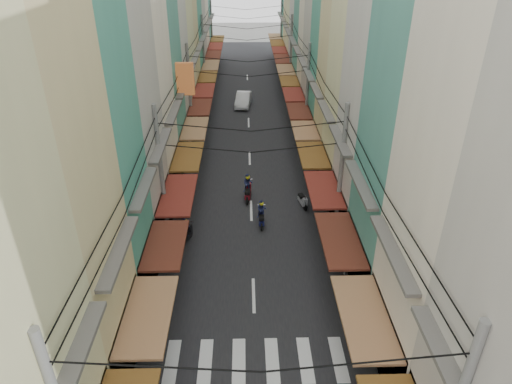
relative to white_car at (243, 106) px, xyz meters
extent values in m
plane|color=slate|center=(0.50, -27.03, 0.00)|extent=(160.00, 160.00, 0.00)
cube|color=black|center=(0.50, -7.03, 0.01)|extent=(10.00, 80.00, 0.02)
cube|color=slate|center=(-6.00, -7.03, 0.03)|extent=(3.00, 80.00, 0.06)
cube|color=slate|center=(7.00, -7.03, 0.03)|extent=(3.00, 80.00, 0.06)
cube|color=silver|center=(-3.00, -33.03, 0.03)|extent=(0.55, 2.40, 0.01)
cube|color=silver|center=(-1.60, -33.03, 0.03)|extent=(0.55, 2.40, 0.01)
cube|color=silver|center=(-0.20, -33.03, 0.03)|extent=(0.55, 2.40, 0.01)
cube|color=silver|center=(1.20, -33.03, 0.03)|extent=(0.55, 2.40, 0.01)
cube|color=silver|center=(2.60, -33.03, 0.03)|extent=(0.55, 2.40, 0.01)
cube|color=silver|center=(4.00, -33.03, 0.03)|extent=(0.55, 2.40, 0.01)
cube|color=#595651|center=(-4.25, -38.01, 6.00)|extent=(0.50, 4.24, 0.15)
cube|color=#D5C185|center=(-7.50, -33.30, 7.90)|extent=(6.00, 4.70, 15.81)
cube|color=black|center=(-5.10, -33.30, 1.60)|extent=(1.20, 4.52, 3.20)
cube|color=#996A45|center=(-3.60, -33.30, 3.00)|extent=(1.80, 4.33, 0.12)
cube|color=#595651|center=(-4.25, -33.30, 6.00)|extent=(0.50, 4.23, 0.15)
cube|color=teal|center=(-7.50, -28.80, 9.62)|extent=(6.00, 4.30, 19.25)
cube|color=black|center=(-5.10, -28.80, 1.60)|extent=(1.20, 4.13, 3.20)
cube|color=#582519|center=(-3.60, -28.80, 3.00)|extent=(1.80, 3.96, 0.12)
cube|color=#595651|center=(-4.25, -28.80, 6.00)|extent=(0.50, 3.87, 0.15)
cube|color=#B2ADA3|center=(-7.50, -24.08, 10.47)|extent=(6.00, 5.14, 20.93)
cube|color=black|center=(-5.10, -24.08, 1.60)|extent=(1.20, 4.94, 3.20)
cube|color=maroon|center=(-3.60, -24.08, 3.00)|extent=(1.80, 4.73, 0.12)
cube|color=#595651|center=(-4.25, -24.08, 6.00)|extent=(0.50, 4.63, 0.15)
cube|color=beige|center=(-7.50, -19.03, 8.72)|extent=(6.00, 4.95, 17.43)
cube|color=black|center=(-5.10, -19.03, 1.60)|extent=(1.20, 4.75, 3.20)
cube|color=brown|center=(-3.60, -19.03, 3.00)|extent=(1.80, 4.56, 0.12)
cube|color=#595651|center=(-4.25, -19.03, 6.00)|extent=(0.50, 4.46, 0.15)
cube|color=teal|center=(-7.50, -14.05, 8.16)|extent=(6.00, 4.99, 16.32)
cube|color=black|center=(-5.10, -14.05, 1.60)|extent=(1.20, 4.80, 3.20)
cube|color=#996A45|center=(-3.60, -14.05, 3.00)|extent=(1.80, 4.60, 0.12)
cube|color=#595651|center=(-4.25, -14.05, 6.00)|extent=(0.50, 4.50, 0.15)
cube|color=black|center=(-5.10, -9.23, 1.60)|extent=(1.20, 4.46, 3.20)
cube|color=#582519|center=(-3.60, -9.23, 3.00)|extent=(1.80, 4.27, 0.12)
cube|color=#595651|center=(-4.25, -9.23, 6.00)|extent=(0.50, 4.18, 0.15)
cube|color=beige|center=(-7.50, -4.47, 10.29)|extent=(6.00, 4.89, 20.58)
cube|color=black|center=(-5.10, -4.47, 1.60)|extent=(1.20, 4.70, 3.20)
cube|color=maroon|center=(-3.60, -4.47, 3.00)|extent=(1.80, 4.50, 0.12)
cube|color=#595651|center=(-4.25, -4.47, 6.00)|extent=(0.50, 4.40, 0.15)
cube|color=#D5C185|center=(-7.50, 0.24, 9.22)|extent=(6.00, 4.52, 18.44)
cube|color=black|center=(-5.10, 0.24, 1.60)|extent=(1.20, 4.34, 3.20)
cube|color=brown|center=(-3.60, 0.24, 3.00)|extent=(1.80, 4.16, 0.12)
cube|color=#595651|center=(-4.25, 0.24, 6.00)|extent=(0.50, 4.07, 0.15)
cube|color=black|center=(-5.10, 5.10, 1.60)|extent=(1.20, 4.99, 3.20)
cube|color=#996A45|center=(-3.60, 5.10, 3.00)|extent=(1.80, 4.78, 0.12)
cube|color=#595651|center=(-4.25, 5.10, 6.00)|extent=(0.50, 4.68, 0.15)
cube|color=black|center=(-5.10, 10.17, 1.60)|extent=(1.20, 4.74, 3.20)
cube|color=#582519|center=(-3.60, 10.17, 3.00)|extent=(1.80, 4.55, 0.12)
cube|color=#595651|center=(-4.25, 10.17, 6.00)|extent=(0.50, 4.45, 0.15)
cube|color=black|center=(-5.10, 15.11, 1.60)|extent=(1.20, 4.76, 3.20)
cube|color=maroon|center=(-3.60, 15.11, 3.00)|extent=(1.80, 4.56, 0.12)
cube|color=#595651|center=(-4.25, 15.11, 6.00)|extent=(0.50, 4.46, 0.15)
cube|color=black|center=(-5.10, 20.11, 1.60)|extent=(1.20, 4.84, 3.20)
cube|color=brown|center=(-3.60, 20.11, 3.00)|extent=(1.80, 4.64, 0.12)
cube|color=#595651|center=(-4.25, 20.11, 6.00)|extent=(0.50, 4.54, 0.15)
cube|color=#532A12|center=(-3.90, -15.03, 7.00)|extent=(1.20, 0.40, 2.20)
cube|color=#595651|center=(5.25, -38.43, 6.00)|extent=(0.50, 4.25, 0.15)
cube|color=black|center=(6.10, -33.58, 1.60)|extent=(1.20, 4.78, 3.20)
cube|color=#996A45|center=(4.60, -33.58, 3.00)|extent=(1.80, 4.58, 0.12)
cube|color=#595651|center=(5.25, -33.58, 6.00)|extent=(0.50, 4.48, 0.15)
cube|color=teal|center=(8.50, -28.58, 7.54)|extent=(6.00, 5.03, 15.08)
cube|color=black|center=(6.10, -28.58, 1.60)|extent=(1.20, 4.83, 3.20)
cube|color=#582519|center=(4.60, -28.58, 3.00)|extent=(1.80, 4.63, 0.12)
cube|color=#595651|center=(5.25, -28.58, 6.00)|extent=(0.50, 4.53, 0.15)
cube|color=beige|center=(8.50, -23.67, 10.83)|extent=(6.00, 4.79, 21.66)
cube|color=black|center=(6.10, -23.67, 1.60)|extent=(1.20, 4.60, 3.20)
cube|color=maroon|center=(4.60, -23.67, 3.00)|extent=(1.80, 4.41, 0.12)
cube|color=#595651|center=(5.25, -23.67, 6.00)|extent=(0.50, 4.31, 0.15)
cube|color=beige|center=(8.50, -19.01, 10.37)|extent=(6.00, 4.52, 20.74)
cube|color=black|center=(6.10, -19.01, 1.60)|extent=(1.20, 4.34, 3.20)
cube|color=brown|center=(4.60, -19.01, 3.00)|extent=(1.80, 4.16, 0.12)
cube|color=#595651|center=(5.25, -19.01, 6.00)|extent=(0.50, 4.07, 0.15)
cube|color=#D5C185|center=(8.50, -14.69, 7.06)|extent=(6.00, 4.12, 14.13)
cube|color=black|center=(6.10, -14.69, 1.60)|extent=(1.20, 3.96, 3.20)
cube|color=#996A45|center=(4.60, -14.69, 3.00)|extent=(1.80, 3.79, 0.12)
cube|color=#595651|center=(5.25, -14.69, 6.00)|extent=(0.50, 3.71, 0.15)
cube|color=teal|center=(8.50, -10.42, 8.84)|extent=(6.00, 4.40, 17.68)
cube|color=black|center=(6.10, -10.42, 1.60)|extent=(1.20, 4.23, 3.20)
cube|color=#582519|center=(4.60, -10.42, 3.00)|extent=(1.80, 4.05, 0.12)
cube|color=#595651|center=(5.25, -10.42, 6.00)|extent=(0.50, 3.96, 0.15)
cube|color=black|center=(6.10, -5.90, 1.60)|extent=(1.20, 4.45, 3.20)
cube|color=maroon|center=(4.60, -5.90, 3.00)|extent=(1.80, 4.26, 0.12)
cube|color=#595651|center=(5.25, -5.90, 6.00)|extent=(0.50, 4.17, 0.15)
cube|color=black|center=(6.10, -1.58, 1.60)|extent=(1.20, 3.84, 3.20)
cube|color=brown|center=(4.60, -1.58, 3.00)|extent=(1.80, 3.68, 0.12)
cube|color=#595651|center=(5.25, -1.58, 6.00)|extent=(0.50, 3.60, 0.15)
cube|color=black|center=(6.10, 2.92, 1.60)|extent=(1.20, 4.81, 3.20)
cube|color=#996A45|center=(4.60, 2.92, 3.00)|extent=(1.80, 4.61, 0.12)
cube|color=#595651|center=(5.25, 2.92, 6.00)|extent=(0.50, 4.51, 0.15)
cube|color=black|center=(6.10, 7.92, 1.60)|extent=(1.20, 4.80, 3.20)
cube|color=#582519|center=(4.60, 7.92, 3.00)|extent=(1.80, 4.60, 0.12)
cube|color=#595651|center=(5.25, 7.92, 6.00)|extent=(0.50, 4.50, 0.15)
cube|color=beige|center=(8.50, 12.58, 8.43)|extent=(6.00, 4.32, 16.86)
cube|color=black|center=(6.10, 12.58, 1.60)|extent=(1.20, 4.15, 3.20)
cube|color=maroon|center=(4.60, 12.58, 3.00)|extent=(1.80, 3.97, 0.12)
cube|color=#595651|center=(5.25, 12.58, 6.00)|extent=(0.50, 3.89, 0.15)
cube|color=black|center=(6.10, 16.91, 1.60)|extent=(1.20, 4.16, 3.20)
cube|color=brown|center=(4.60, 16.91, 3.00)|extent=(1.80, 3.99, 0.12)
cube|color=#595651|center=(5.25, 16.91, 6.00)|extent=(0.50, 3.90, 0.15)
cube|color=teal|center=(8.50, 21.51, 7.17)|extent=(6.00, 4.88, 14.34)
cube|color=black|center=(6.10, 21.51, 1.60)|extent=(1.20, 4.68, 3.20)
cube|color=#996A45|center=(4.60, 21.51, 3.00)|extent=(1.80, 4.49, 0.12)
cube|color=#595651|center=(5.25, 21.51, 6.00)|extent=(0.50, 4.39, 0.15)
cylinder|color=slate|center=(-4.40, -24.03, 4.10)|extent=(0.26, 0.26, 8.20)
cylinder|color=slate|center=(5.40, -24.03, 4.10)|extent=(0.26, 0.26, 8.20)
cylinder|color=slate|center=(-4.40, -9.03, 4.10)|extent=(0.26, 0.26, 8.20)
cylinder|color=slate|center=(5.40, -9.03, 4.10)|extent=(0.26, 0.26, 8.20)
cylinder|color=slate|center=(-4.40, 5.97, 4.10)|extent=(0.26, 0.26, 8.20)
cylinder|color=slate|center=(5.40, 5.97, 4.10)|extent=(0.26, 0.26, 8.20)
cylinder|color=slate|center=(-4.40, 20.97, 4.10)|extent=(0.26, 0.26, 8.20)
cylinder|color=slate|center=(5.40, 20.97, 4.10)|extent=(0.26, 0.26, 8.20)
imported|color=silver|center=(0.00, 0.00, 0.00)|extent=(4.98, 2.35, 1.70)
imported|color=black|center=(7.08, -26.75, 0.00)|extent=(1.62, 0.80, 1.07)
cylinder|color=black|center=(-3.30, -23.88, 0.25)|extent=(0.09, 0.49, 0.49)
cylinder|color=black|center=(-3.30, -25.11, 0.25)|extent=(0.09, 0.49, 0.49)
cube|color=black|center=(-3.30, -24.49, 0.40)|extent=(0.32, 1.09, 0.26)
cube|color=black|center=(-3.30, -24.73, 0.68)|extent=(0.30, 0.52, 0.17)
cube|color=black|center=(-3.30, -23.97, 0.61)|extent=(0.28, 0.26, 0.52)
imported|color=#21274E|center=(-3.30, -24.49, 0.52)|extent=(0.50, 0.35, 1.25)
sphere|color=gold|center=(-3.30, -24.49, 1.46)|extent=(0.26, 0.26, 0.26)
cylinder|color=black|center=(1.10, -22.10, 0.25)|extent=(0.10, 0.49, 0.49)
cylinder|color=black|center=(1.10, -23.33, 0.25)|extent=(0.10, 0.49, 0.49)
cube|color=#131647|center=(1.10, -22.72, 0.40)|extent=(0.32, 1.09, 0.27)
cube|color=black|center=(1.10, -22.95, 0.68)|extent=(0.30, 0.52, 0.17)
cube|color=#131647|center=(1.10, -22.19, 0.62)|extent=(0.29, 0.27, 0.52)
imported|color=#21274E|center=(1.10, -22.72, 0.52)|extent=(0.50, 0.36, 1.26)
sphere|color=gold|center=(1.10, -22.72, 1.47)|extent=(0.27, 0.27, 0.27)
cylinder|color=black|center=(0.31, -18.90, 0.27)|extent=(0.10, 0.54, 0.54)
cylinder|color=black|center=(0.31, -20.27, 0.27)|extent=(0.10, 0.54, 0.54)
cube|color=maroon|center=(0.31, -19.58, 0.44)|extent=(0.36, 1.21, 0.29)
cube|color=black|center=(0.31, -19.85, 0.75)|extent=(0.34, 0.58, 0.19)
cube|color=maroon|center=(0.31, -19.01, 0.68)|extent=(0.31, 0.29, 0.58)
imported|color=#21274E|center=(0.31, -19.58, 0.58)|extent=(0.55, 0.39, 1.39)
sphere|color=gold|center=(0.31, -19.58, 1.62)|extent=(0.29, 0.29, 0.29)
cylinder|color=black|center=(3.86, -19.93, 0.24)|extent=(0.09, 0.47, 0.47)
cylinder|color=black|center=(3.86, -21.11, 0.24)|extent=(0.09, 0.47, 0.47)
cube|color=#93939B|center=(3.86, -20.52, 0.38)|extent=(0.31, 1.05, 0.25)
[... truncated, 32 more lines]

